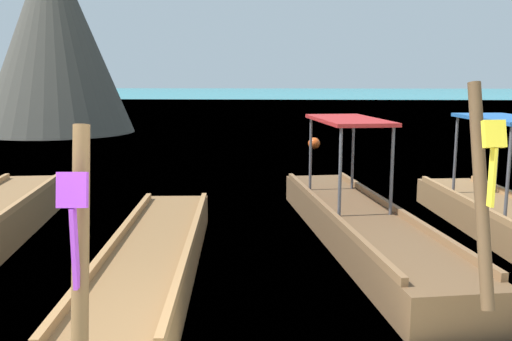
% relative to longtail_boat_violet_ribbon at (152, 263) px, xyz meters
% --- Properties ---
extents(sea_water, '(120.00, 120.00, 0.00)m').
position_rel_longtail_boat_violet_ribbon_xyz_m(sea_water, '(1.29, 58.33, -0.25)').
color(sea_water, teal).
rests_on(sea_water, ground).
extents(longtail_boat_violet_ribbon, '(1.51, 6.21, 2.25)m').
position_rel_longtail_boat_violet_ribbon_xyz_m(longtail_boat_violet_ribbon, '(0.00, 0.00, 0.00)').
color(longtail_boat_violet_ribbon, brown).
rests_on(longtail_boat_violet_ribbon, ground).
extents(longtail_boat_yellow_ribbon, '(2.30, 7.00, 2.54)m').
position_rel_longtail_boat_violet_ribbon_xyz_m(longtail_boat_yellow_ribbon, '(2.85, 1.79, 0.07)').
color(longtail_boat_yellow_ribbon, brown).
rests_on(longtail_boat_yellow_ribbon, ground).
extents(karst_rock, '(7.51, 6.88, 8.83)m').
position_rel_longtail_boat_violet_ribbon_xyz_m(karst_rock, '(-9.11, 18.75, 3.94)').
color(karst_rock, '#47443D').
rests_on(karst_rock, ground).
extents(mooring_buoy_far, '(0.43, 0.43, 0.43)m').
position_rel_longtail_boat_violet_ribbon_xyz_m(mooring_buoy_far, '(2.69, 13.16, -0.04)').
color(mooring_buoy_far, '#EA5119').
rests_on(mooring_buoy_far, sea_water).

